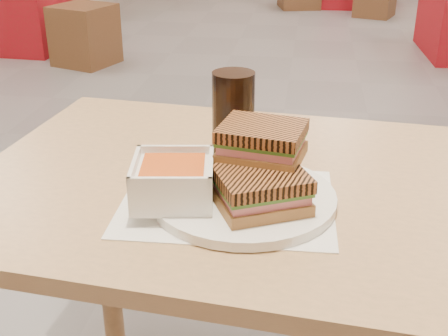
# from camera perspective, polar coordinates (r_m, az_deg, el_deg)

# --- Properties ---
(main_table) EXTENTS (1.26, 0.81, 0.75)m
(main_table) POSITION_cam_1_polar(r_m,az_deg,el_deg) (1.08, 8.13, -7.11)
(main_table) COLOR tan
(main_table) RESTS_ON ground
(tray_liner) EXTENTS (0.35, 0.28, 0.00)m
(tray_liner) POSITION_cam_1_polar(r_m,az_deg,el_deg) (0.96, 0.32, -3.33)
(tray_liner) COLOR white
(tray_liner) RESTS_ON main_table
(plate) EXTENTS (0.30, 0.30, 0.02)m
(plate) POSITION_cam_1_polar(r_m,az_deg,el_deg) (0.95, 1.94, -2.89)
(plate) COLOR white
(plate) RESTS_ON tray_liner
(soup_bowl) EXTENTS (0.14, 0.14, 0.07)m
(soup_bowl) POSITION_cam_1_polar(r_m,az_deg,el_deg) (0.92, -4.92, -1.37)
(soup_bowl) COLOR white
(soup_bowl) RESTS_ON plate
(panini_lower) EXTENTS (0.17, 0.16, 0.06)m
(panini_lower) POSITION_cam_1_polar(r_m,az_deg,el_deg) (0.90, 3.64, -2.14)
(panini_lower) COLOR olive
(panini_lower) RESTS_ON plate
(panini_upper) EXTENTS (0.15, 0.13, 0.06)m
(panini_upper) POSITION_cam_1_polar(r_m,az_deg,el_deg) (0.94, 3.68, 2.51)
(panini_upper) COLOR olive
(panini_upper) RESTS_ON panini_lower
(cola_glass) EXTENTS (0.08, 0.08, 0.17)m
(cola_glass) POSITION_cam_1_polar(r_m,az_deg,el_deg) (1.08, 0.90, 5.00)
(cola_glass) COLOR black
(cola_glass) RESTS_ON main_table
(bg_table_0) EXTENTS (0.89, 0.89, 0.74)m
(bg_table_0) POSITION_cam_1_polar(r_m,az_deg,el_deg) (5.41, -19.44, 14.91)
(bg_table_0) COLOR #A30B19
(bg_table_0) RESTS_ON ground
(bg_chair_0r) EXTENTS (0.50, 0.50, 0.45)m
(bg_chair_0r) POSITION_cam_1_polar(r_m,az_deg,el_deg) (4.70, -13.32, 12.41)
(bg_chair_0r) COLOR brown
(bg_chair_0r) RESTS_ON ground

